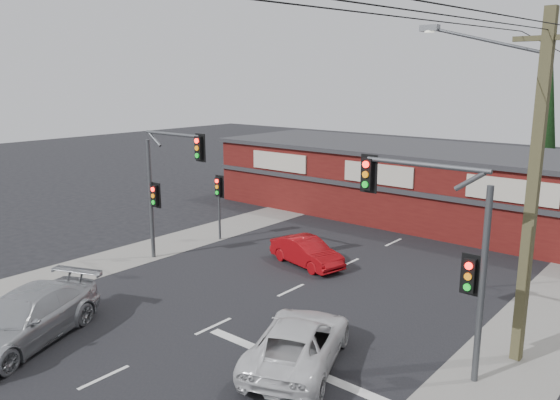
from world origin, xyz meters
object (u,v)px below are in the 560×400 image
Objects in this scene: silver_suv at (24,318)px; shop_building at (427,183)px; red_sedan at (307,252)px; white_suv at (298,342)px; utility_pole at (529,180)px.

shop_building reaches higher than silver_suv.
shop_building reaches higher than red_sedan.
white_suv is 0.18× the size of shop_building.
red_sedan is 0.38× the size of utility_pole.
utility_pole is at bearing -92.47° from red_sedan.
silver_suv is at bearing -178.71° from red_sedan.
red_sedan is (-5.03, 7.05, -0.07)m from white_suv.
silver_suv is 1.48× the size of red_sedan.
white_suv is 8.66m from red_sedan.
white_suv is 7.94m from utility_pole.
utility_pole reaches higher than red_sedan.
red_sedan is 0.14× the size of shop_building.
shop_building is (0.35, 11.31, 1.51)m from red_sedan.
utility_pole is at bearing -56.24° from shop_building.
utility_pole reaches higher than shop_building.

